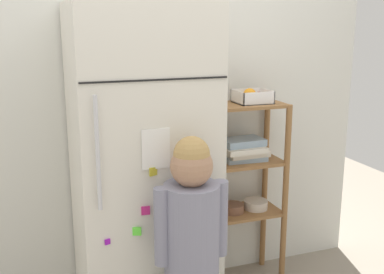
{
  "coord_description": "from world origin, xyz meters",
  "views": [
    {
      "loc": [
        -0.69,
        -2.34,
        1.61
      ],
      "look_at": [
        0.17,
        0.02,
        1.0
      ],
      "focal_mm": 44.94,
      "sensor_mm": 36.0,
      "label": 1
    }
  ],
  "objects_px": {
    "child_standing": "(191,228)",
    "pantry_shelf_unit": "(245,173)",
    "refrigerator": "(143,169)",
    "fruit_bin": "(253,97)"
  },
  "relations": [
    {
      "from": "child_standing",
      "to": "pantry_shelf_unit",
      "type": "relative_size",
      "value": 0.98
    },
    {
      "from": "refrigerator",
      "to": "pantry_shelf_unit",
      "type": "height_order",
      "value": "refrigerator"
    },
    {
      "from": "fruit_bin",
      "to": "refrigerator",
      "type": "bearing_deg",
      "value": -167.85
    },
    {
      "from": "child_standing",
      "to": "fruit_bin",
      "type": "distance_m",
      "value": 0.96
    },
    {
      "from": "pantry_shelf_unit",
      "to": "refrigerator",
      "type": "bearing_deg",
      "value": -167.8
    },
    {
      "from": "pantry_shelf_unit",
      "to": "fruit_bin",
      "type": "relative_size",
      "value": 5.71
    },
    {
      "from": "refrigerator",
      "to": "child_standing",
      "type": "height_order",
      "value": "refrigerator"
    },
    {
      "from": "refrigerator",
      "to": "fruit_bin",
      "type": "relative_size",
      "value": 8.51
    },
    {
      "from": "refrigerator",
      "to": "child_standing",
      "type": "bearing_deg",
      "value": -73.94
    },
    {
      "from": "pantry_shelf_unit",
      "to": "fruit_bin",
      "type": "height_order",
      "value": "fruit_bin"
    }
  ]
}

